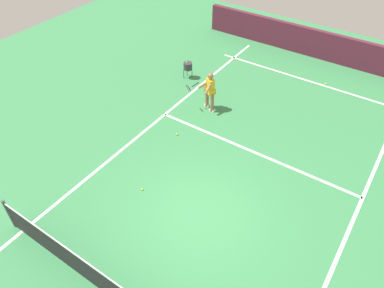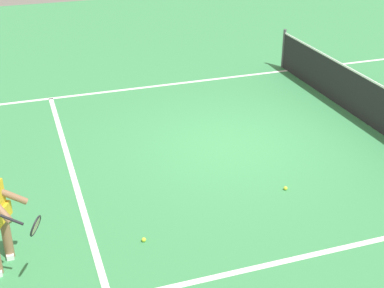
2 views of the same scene
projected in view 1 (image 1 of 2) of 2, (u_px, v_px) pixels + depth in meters
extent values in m
plane|color=#38844C|center=(200.00, 214.00, 10.22)|extent=(28.39, 28.39, 0.00)
cube|color=#561E33|center=(330.00, 47.00, 16.40)|extent=(12.22, 0.24, 1.26)
cube|color=white|center=(309.00, 81.00, 15.45)|extent=(8.22, 0.10, 0.01)
cube|color=white|center=(251.00, 151.00, 12.17)|extent=(7.22, 0.10, 0.01)
cube|color=white|center=(327.00, 282.00, 8.70)|extent=(0.10, 19.84, 0.01)
cube|color=white|center=(106.00, 163.00, 11.74)|extent=(0.10, 19.84, 0.01)
cylinder|color=#4C4C51|center=(9.00, 214.00, 9.57)|extent=(0.08, 0.08, 1.06)
cube|color=white|center=(118.00, 285.00, 7.64)|extent=(7.74, 0.02, 0.04)
cylinder|color=#8C6647|center=(212.00, 103.00, 13.58)|extent=(0.13, 0.13, 0.78)
cylinder|color=#8C6647|center=(207.00, 98.00, 13.82)|extent=(0.13, 0.13, 0.78)
cube|color=white|center=(212.00, 110.00, 13.82)|extent=(0.20, 0.10, 0.08)
cube|color=white|center=(207.00, 105.00, 14.05)|extent=(0.20, 0.10, 0.08)
cube|color=gold|center=(210.00, 85.00, 13.27)|extent=(0.38, 0.32, 0.52)
cube|color=gold|center=(210.00, 90.00, 13.41)|extent=(0.48, 0.43, 0.20)
sphere|color=#8C6647|center=(211.00, 76.00, 13.01)|extent=(0.22, 0.22, 0.22)
cylinder|color=#8C6647|center=(209.00, 88.00, 13.11)|extent=(0.11, 0.48, 0.37)
cylinder|color=#8C6647|center=(205.00, 84.00, 13.30)|extent=(0.43, 0.36, 0.37)
cylinder|color=black|center=(195.00, 84.00, 13.36)|extent=(0.17, 0.28, 0.14)
torus|color=black|center=(188.00, 88.00, 13.29)|extent=(0.31, 0.24, 0.28)
cylinder|color=beige|center=(188.00, 88.00, 13.29)|extent=(0.25, 0.19, 0.23)
sphere|color=#D1E533|center=(326.00, 84.00, 15.23)|extent=(0.07, 0.07, 0.07)
sphere|color=#D1E533|center=(177.00, 134.00, 12.77)|extent=(0.07, 0.07, 0.07)
sphere|color=#D1E533|center=(142.00, 189.00, 10.86)|extent=(0.07, 0.07, 0.07)
cylinder|color=#333338|center=(188.00, 66.00, 15.30)|extent=(0.36, 0.36, 0.30)
cylinder|color=#333338|center=(184.00, 74.00, 15.51)|extent=(0.02, 0.02, 0.40)
cylinder|color=#333338|center=(192.00, 73.00, 15.56)|extent=(0.02, 0.02, 0.40)
cylinder|color=#333338|center=(187.00, 71.00, 15.66)|extent=(0.02, 0.02, 0.40)
sphere|color=#D1E533|center=(187.00, 62.00, 15.22)|extent=(0.07, 0.07, 0.07)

